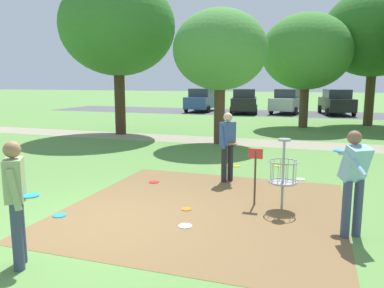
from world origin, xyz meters
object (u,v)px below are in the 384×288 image
Objects in this scene: tree_mid_left at (118,27)px; parked_car_rightmost at (336,102)px; player_foreground_watching at (16,197)px; tree_far_center at (374,33)px; frisbee_mid_grass at (278,166)px; tree_far_left at (306,52)px; frisbee_by_tee at (185,226)px; frisbee_far_left at (300,179)px; frisbee_near_basket at (59,216)px; parked_car_center_left at (244,101)px; disc_golf_basket at (280,171)px; frisbee_scattered_b at (186,209)px; frisbee_scattered_a at (237,166)px; parked_car_center_right at (289,101)px; frisbee_far_right at (154,182)px; parked_car_leftmost at (202,100)px; tree_near_left at (220,50)px; player_throwing at (354,177)px; player_waiting_left at (228,143)px.

tree_mid_left is 1.58× the size of parked_car_rightmost.
tree_far_center is (6.32, 19.33, 4.01)m from player_foreground_watching.
frisbee_mid_grass is 10.22m from tree_mid_left.
tree_mid_left is 9.64m from tree_far_left.
frisbee_by_tee is 4.24m from frisbee_far_left.
frisbee_near_basket is 0.05× the size of parked_car_center_left.
player_foreground_watching reaches higher than disc_golf_basket.
disc_golf_basket is 22.07m from parked_car_center_left.
disc_golf_basket is 1.95m from frisbee_scattered_b.
parked_car_center_left is (-3.24, 18.15, 0.91)m from frisbee_scattered_a.
frisbee_far_left is at bearing -87.86° from tree_far_left.
frisbee_mid_grass is 0.05× the size of parked_car_rightmost.
frisbee_by_tee is 1.16× the size of frisbee_mid_grass.
frisbee_scattered_b is at bearing -106.32° from frisbee_mid_grass.
tree_mid_left is at bearing -125.11° from parked_car_rightmost.
parked_car_center_left and parked_car_center_right have the same top height.
frisbee_mid_grass and frisbee_far_right have the same top height.
frisbee_by_tee is 0.03× the size of tree_far_center.
frisbee_mid_grass is 0.82× the size of frisbee_far_right.
frisbee_by_tee is at bearing 6.01° from frisbee_near_basket.
parked_car_leftmost and parked_car_center_left have the same top height.
disc_golf_basket is 0.20× the size of tree_mid_left.
frisbee_scattered_b is 23.07m from parked_car_center_right.
tree_near_left reaches higher than player_foreground_watching.
tree_near_left is at bearing -13.58° from tree_mid_left.
parked_car_rightmost is (5.62, 24.25, 0.91)m from frisbee_near_basket.
tree_near_left reaches higher than frisbee_far_left.
frisbee_far_right is 1.21× the size of frisbee_scattered_a.
frisbee_mid_grass is 5.63m from tree_near_left.
frisbee_scattered_a is 0.05× the size of parked_car_center_right.
frisbee_scattered_b is 23.80m from parked_car_leftmost.
parked_car_rightmost reaches higher than frisbee_far_left.
player_throwing reaches higher than frisbee_mid_grass.
frisbee_mid_grass is (2.66, 7.26, -0.96)m from player_foreground_watching.
disc_golf_basket is 3.35m from frisbee_far_right.
tree_near_left is at bearing 89.97° from player_foreground_watching.
player_foreground_watching is at bearing -128.94° from frisbee_by_tee.
tree_far_center is 10.66m from parked_car_center_left.
parked_car_center_right is (6.81, 0.22, 0.00)m from parked_car_leftmost.
frisbee_near_basket and frisbee_far_right have the same top height.
tree_near_left is 15.53m from parked_car_center_right.
tree_mid_left is (-7.71, 4.64, 4.84)m from frisbee_mid_grass.
player_waiting_left is 20.14m from parked_car_center_left.
parked_car_leftmost reaches higher than player_foreground_watching.
player_throwing is 3.10m from frisbee_scattered_b.
frisbee_near_basket is at bearing -79.18° from parked_car_leftmost.
tree_mid_left reaches higher than parked_car_leftmost.
player_waiting_left reaches higher than frisbee_mid_grass.
tree_far_left is (1.29, 15.22, 3.92)m from frisbee_by_tee.
frisbee_mid_grass is 0.86× the size of frisbee_far_left.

